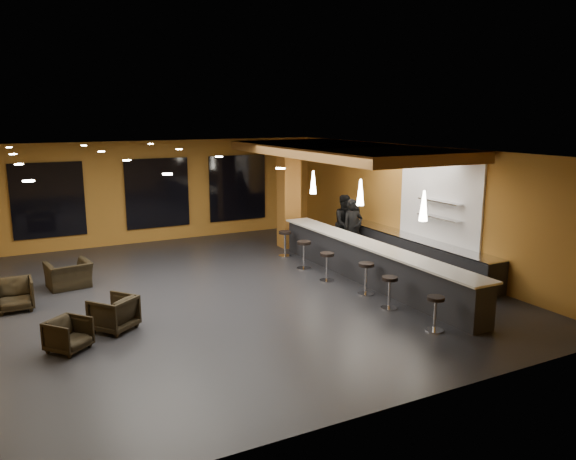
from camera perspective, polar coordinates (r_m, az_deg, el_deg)
name	(u,v)px	position (r m, az deg, el deg)	size (l,w,h in m)	color
floor	(227,293)	(14.34, -6.21, -6.41)	(12.00, 13.00, 0.10)	black
ceiling	(224,150)	(13.66, -6.54, 8.09)	(12.00, 13.00, 0.10)	black
wall_back	(157,191)	(20.06, -13.21, 3.85)	(12.00, 0.10, 3.50)	#9D6723
wall_front	(391,301)	(8.32, 10.42, -7.08)	(12.00, 0.10, 3.50)	#9D6723
wall_right	(417,205)	(16.99, 13.01, 2.47)	(0.10, 13.00, 3.50)	#9D6723
wood_soffit	(341,150)	(16.39, 5.45, 8.06)	(3.60, 8.00, 0.28)	#9B642D
window_left	(48,200)	(19.40, -23.18, 2.80)	(2.20, 0.06, 2.40)	black
window_center	(157,193)	(19.96, -13.13, 3.67)	(2.20, 0.06, 2.40)	black
window_right	(238,188)	(20.90, -5.13, 4.29)	(2.20, 0.06, 2.40)	black
tile_backsplash	(439,202)	(16.16, 15.10, 2.80)	(0.06, 3.20, 2.40)	white
bar_counter	(369,264)	(15.03, 8.27, -3.43)	(0.60, 8.00, 1.00)	black
bar_top	(370,245)	(14.90, 8.33, -1.48)	(0.78, 8.10, 0.05)	silver
prep_counter	(416,254)	(16.63, 12.86, -2.37)	(0.70, 6.00, 0.86)	black
prep_top	(417,238)	(16.53, 12.93, -0.84)	(0.72, 6.00, 0.03)	silver
wall_shelf_lower	(439,217)	(15.99, 15.13, 1.24)	(0.30, 1.50, 0.03)	silver
wall_shelf_upper	(440,201)	(15.91, 15.22, 2.84)	(0.30, 1.50, 0.03)	silver
column	(289,195)	(18.61, 0.08, 3.57)	(0.60, 0.60, 3.50)	#935B21
pendant_0	(424,206)	(13.11, 13.62, 2.41)	(0.20, 0.20, 0.70)	white
pendant_1	(360,192)	(15.06, 7.36, 3.82)	(0.20, 0.20, 0.70)	white
pendant_2	(313,182)	(17.15, 2.58, 4.87)	(0.20, 0.20, 0.70)	white
staff_a	(353,229)	(17.42, 6.58, 0.14)	(0.67, 0.44, 1.84)	black
staff_b	(346,224)	(18.11, 5.88, 0.65)	(0.91, 0.71, 1.87)	black
staff_c	(353,229)	(17.99, 6.62, 0.07)	(0.77, 0.50, 1.57)	black
armchair_a	(68,335)	(11.53, -21.40, -9.89)	(0.67, 0.69, 0.63)	black
armchair_b	(114,313)	(12.24, -17.29, -8.08)	(0.78, 0.80, 0.73)	black
armchair_c	(15,295)	(14.27, -26.01, -5.94)	(0.77, 0.80, 0.72)	black
armchair_d	(69,275)	(15.51, -21.39, -4.26)	(1.05, 0.91, 0.68)	black
bar_stool_0	(435,309)	(12.00, 14.74, -7.77)	(0.38, 0.38, 0.74)	silver
bar_stool_1	(389,288)	(13.09, 10.27, -5.85)	(0.39, 0.39, 0.76)	silver
bar_stool_2	(366,274)	(14.01, 7.94, -4.48)	(0.41, 0.41, 0.80)	silver
bar_stool_3	(327,263)	(15.00, 3.98, -3.36)	(0.39, 0.39, 0.78)	silver
bar_stool_4	(304,251)	(16.12, 1.63, -2.17)	(0.41, 0.41, 0.82)	silver
bar_stool_5	(285,240)	(17.53, -0.31, -1.05)	(0.41, 0.41, 0.81)	silver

